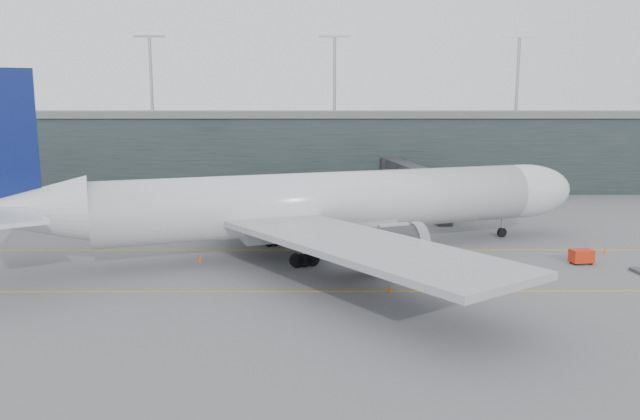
{
  "coord_description": "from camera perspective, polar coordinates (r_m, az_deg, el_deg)",
  "views": [
    {
      "loc": [
        1.76,
        -73.39,
        16.31
      ],
      "look_at": [
        2.03,
        -4.0,
        4.67
      ],
      "focal_mm": 35.0,
      "sensor_mm": 36.0,
      "label": 1
    }
  ],
  "objects": [
    {
      "name": "ground",
      "position": [
        75.2,
        -1.56,
        -3.0
      ],
      "size": [
        320.0,
        320.0,
        0.0
      ],
      "primitive_type": "plane",
      "color": "slate",
      "rests_on": "ground"
    },
    {
      "name": "taxiline_a",
      "position": [
        71.3,
        -1.63,
        -3.69
      ],
      "size": [
        160.0,
        0.25,
        0.02
      ],
      "primitive_type": "cube",
      "color": "orange",
      "rests_on": "ground"
    },
    {
      "name": "taxiline_b",
      "position": [
        55.85,
        -2.03,
        -7.45
      ],
      "size": [
        160.0,
        0.25,
        0.02
      ],
      "primitive_type": "cube",
      "color": "orange",
      "rests_on": "ground"
    },
    {
      "name": "taxiline_lead_main",
      "position": [
        94.85,
        1.74,
        -0.37
      ],
      "size": [
        0.25,
        60.0,
        0.02
      ],
      "primitive_type": "cube",
      "color": "orange",
      "rests_on": "ground"
    },
    {
      "name": "terminal",
      "position": [
        131.68,
        -0.99,
        5.74
      ],
      "size": [
        240.0,
        36.0,
        29.0
      ],
      "color": "#1C2726",
      "rests_on": "ground"
    },
    {
      "name": "main_aircraft",
      "position": [
        69.1,
        0.15,
        0.55
      ],
      "size": [
        67.98,
        62.73,
        19.7
      ],
      "rotation": [
        0.0,
        0.0,
        0.35
      ],
      "color": "silver",
      "rests_on": "ground"
    },
    {
      "name": "jet_bridge",
      "position": [
        100.7,
        9.12,
        3.07
      ],
      "size": [
        9.13,
        45.55,
        6.94
      ],
      "rotation": [
        0.0,
        0.0,
        0.12
      ],
      "color": "#2C2C31",
      "rests_on": "ground"
    },
    {
      "name": "gse_cart",
      "position": [
        70.53,
        22.79,
        -3.9
      ],
      "size": [
        2.42,
        1.73,
        1.52
      ],
      "rotation": [
        0.0,
        0.0,
        0.15
      ],
      "color": "red",
      "rests_on": "ground"
    },
    {
      "name": "uld_a",
      "position": [
        84.26,
        -5.26,
        -0.92
      ],
      "size": [
        2.33,
        1.88,
        2.08
      ],
      "rotation": [
        0.0,
        0.0,
        0.02
      ],
      "color": "#37373C",
      "rests_on": "ground"
    },
    {
      "name": "uld_b",
      "position": [
        86.09,
        -2.14,
        -0.82
      ],
      "size": [
        2.18,
        1.96,
        1.64
      ],
      "rotation": [
        0.0,
        0.0,
        -0.34
      ],
      "color": "#37373C",
      "rests_on": "ground"
    },
    {
      "name": "uld_c",
      "position": [
        85.58,
        -0.71,
        -0.72
      ],
      "size": [
        2.75,
        2.48,
        2.07
      ],
      "rotation": [
        0.0,
        0.0,
        0.35
      ],
      "color": "#37373C",
      "rests_on": "ground"
    },
    {
      "name": "cone_nose",
      "position": [
        76.64,
        24.64,
        -3.37
      ],
      "size": [
        0.45,
        0.45,
        0.71
      ],
      "primitive_type": "cone",
      "color": "#EC530D",
      "rests_on": "ground"
    },
    {
      "name": "cone_wing_stbd",
      "position": [
        56.07,
        6.34,
        -7.11
      ],
      "size": [
        0.4,
        0.4,
        0.63
      ],
      "primitive_type": "cone",
      "color": "#DC4E0C",
      "rests_on": "ground"
    },
    {
      "name": "cone_wing_port",
      "position": [
        87.48,
        4.5,
        -1.02
      ],
      "size": [
        0.44,
        0.44,
        0.69
      ],
      "primitive_type": "cone",
      "color": "orange",
      "rests_on": "ground"
    },
    {
      "name": "cone_tail",
      "position": [
        67.2,
        -10.92,
        -4.36
      ],
      "size": [
        0.48,
        0.48,
        0.76
      ],
      "primitive_type": "cone",
      "color": "#E1490C",
      "rests_on": "ground"
    }
  ]
}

